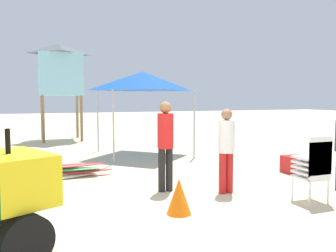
{
  "coord_description": "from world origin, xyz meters",
  "views": [
    {
      "loc": [
        -2.15,
        -4.79,
        1.86
      ],
      "look_at": [
        0.89,
        3.03,
        1.18
      ],
      "focal_mm": 37.13,
      "sensor_mm": 36.0,
      "label": 1
    }
  ],
  "objects_px": {
    "lifeguard_near_center": "(165,140)",
    "cooler_box": "(294,164)",
    "surfboard_pile": "(56,172)",
    "traffic_cone_near": "(179,196)",
    "stacked_plastic_chairs": "(315,164)",
    "popup_canopy": "(143,81)",
    "lifeguard_tower": "(60,70)",
    "lifeguard_near_right": "(226,145)"
  },
  "relations": [
    {
      "from": "surfboard_pile",
      "to": "cooler_box",
      "type": "xyz_separation_m",
      "value": [
        5.63,
        -1.41,
        0.05
      ]
    },
    {
      "from": "surfboard_pile",
      "to": "lifeguard_near_right",
      "type": "height_order",
      "value": "lifeguard_near_right"
    },
    {
      "from": "traffic_cone_near",
      "to": "cooler_box",
      "type": "bearing_deg",
      "value": 25.3
    },
    {
      "from": "stacked_plastic_chairs",
      "to": "lifeguard_near_center",
      "type": "xyz_separation_m",
      "value": [
        -2.18,
        1.69,
        0.34
      ]
    },
    {
      "from": "lifeguard_near_right",
      "to": "surfboard_pile",
      "type": "bearing_deg",
      "value": 141.09
    },
    {
      "from": "cooler_box",
      "to": "surfboard_pile",
      "type": "bearing_deg",
      "value": 165.92
    },
    {
      "from": "lifeguard_tower",
      "to": "lifeguard_near_center",
      "type": "bearing_deg",
      "value": -82.49
    },
    {
      "from": "traffic_cone_near",
      "to": "cooler_box",
      "type": "relative_size",
      "value": 1.04
    },
    {
      "from": "stacked_plastic_chairs",
      "to": "popup_canopy",
      "type": "relative_size",
      "value": 0.44
    },
    {
      "from": "stacked_plastic_chairs",
      "to": "surfboard_pile",
      "type": "bearing_deg",
      "value": 139.23
    },
    {
      "from": "surfboard_pile",
      "to": "cooler_box",
      "type": "bearing_deg",
      "value": -14.08
    },
    {
      "from": "surfboard_pile",
      "to": "traffic_cone_near",
      "type": "relative_size",
      "value": 4.38
    },
    {
      "from": "lifeguard_near_center",
      "to": "lifeguard_tower",
      "type": "distance_m",
      "value": 9.95
    },
    {
      "from": "stacked_plastic_chairs",
      "to": "lifeguard_near_right",
      "type": "distance_m",
      "value": 1.62
    },
    {
      "from": "surfboard_pile",
      "to": "cooler_box",
      "type": "height_order",
      "value": "cooler_box"
    },
    {
      "from": "cooler_box",
      "to": "lifeguard_near_right",
      "type": "bearing_deg",
      "value": -157.93
    },
    {
      "from": "popup_canopy",
      "to": "surfboard_pile",
      "type": "bearing_deg",
      "value": -138.6
    },
    {
      "from": "lifeguard_near_right",
      "to": "popup_canopy",
      "type": "xyz_separation_m",
      "value": [
        -0.14,
        5.02,
        1.46
      ]
    },
    {
      "from": "traffic_cone_near",
      "to": "lifeguard_tower",
      "type": "bearing_deg",
      "value": 95.1
    },
    {
      "from": "traffic_cone_near",
      "to": "stacked_plastic_chairs",
      "type": "bearing_deg",
      "value": -7.53
    },
    {
      "from": "cooler_box",
      "to": "popup_canopy",
      "type": "bearing_deg",
      "value": 124.45
    },
    {
      "from": "surfboard_pile",
      "to": "lifeguard_tower",
      "type": "distance_m",
      "value": 8.32
    },
    {
      "from": "lifeguard_near_center",
      "to": "cooler_box",
      "type": "bearing_deg",
      "value": 7.71
    },
    {
      "from": "stacked_plastic_chairs",
      "to": "lifeguard_near_right",
      "type": "bearing_deg",
      "value": 134.67
    },
    {
      "from": "lifeguard_near_right",
      "to": "lifeguard_near_center",
      "type": "bearing_deg",
      "value": 152.33
    },
    {
      "from": "stacked_plastic_chairs",
      "to": "traffic_cone_near",
      "type": "height_order",
      "value": "stacked_plastic_chairs"
    },
    {
      "from": "lifeguard_near_right",
      "to": "cooler_box",
      "type": "relative_size",
      "value": 2.98
    },
    {
      "from": "lifeguard_near_right",
      "to": "traffic_cone_near",
      "type": "xyz_separation_m",
      "value": [
        -1.34,
        -0.81,
        -0.66
      ]
    },
    {
      "from": "lifeguard_tower",
      "to": "traffic_cone_near",
      "type": "distance_m",
      "value": 11.41
    },
    {
      "from": "stacked_plastic_chairs",
      "to": "cooler_box",
      "type": "bearing_deg",
      "value": 56.23
    },
    {
      "from": "surfboard_pile",
      "to": "traffic_cone_near",
      "type": "height_order",
      "value": "traffic_cone_near"
    },
    {
      "from": "lifeguard_near_center",
      "to": "popup_canopy",
      "type": "xyz_separation_m",
      "value": [
        0.91,
        4.46,
        1.37
      ]
    },
    {
      "from": "lifeguard_near_center",
      "to": "traffic_cone_near",
      "type": "xyz_separation_m",
      "value": [
        -0.29,
        -1.36,
        -0.75
      ]
    },
    {
      "from": "stacked_plastic_chairs",
      "to": "surfboard_pile",
      "type": "relative_size",
      "value": 0.47
    },
    {
      "from": "lifeguard_near_center",
      "to": "lifeguard_tower",
      "type": "bearing_deg",
      "value": 97.51
    },
    {
      "from": "surfboard_pile",
      "to": "lifeguard_near_center",
      "type": "height_order",
      "value": "lifeguard_near_center"
    },
    {
      "from": "lifeguard_tower",
      "to": "traffic_cone_near",
      "type": "bearing_deg",
      "value": -84.9
    },
    {
      "from": "lifeguard_near_center",
      "to": "traffic_cone_near",
      "type": "relative_size",
      "value": 3.1
    },
    {
      "from": "lifeguard_tower",
      "to": "cooler_box",
      "type": "bearing_deg",
      "value": -61.81
    },
    {
      "from": "stacked_plastic_chairs",
      "to": "popup_canopy",
      "type": "xyz_separation_m",
      "value": [
        -1.26,
        6.15,
        1.71
      ]
    },
    {
      "from": "lifeguard_near_center",
      "to": "surfboard_pile",
      "type": "bearing_deg",
      "value": 136.24
    },
    {
      "from": "lifeguard_near_center",
      "to": "lifeguard_near_right",
      "type": "xyz_separation_m",
      "value": [
        1.06,
        -0.55,
        -0.09
      ]
    }
  ]
}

